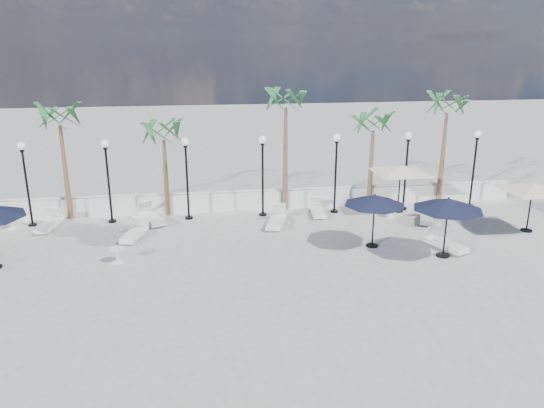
{
  "coord_description": "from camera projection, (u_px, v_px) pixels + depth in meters",
  "views": [
    {
      "loc": [
        -2.87,
        -17.33,
        8.16
      ],
      "look_at": [
        0.03,
        3.52,
        1.5
      ],
      "focal_mm": 35.0,
      "sensor_mm": 36.0,
      "label": 1
    }
  ],
  "objects": [
    {
      "name": "lamppost_1",
      "position": [
        107.0,
        170.0,
        23.67
      ],
      "size": [
        0.36,
        0.36,
        3.84
      ],
      "color": "black",
      "rests_on": "ground"
    },
    {
      "name": "lamppost_6",
      "position": [
        475.0,
        158.0,
        25.97
      ],
      "size": [
        0.36,
        0.36,
        3.84
      ],
      "color": "black",
      "rests_on": "ground"
    },
    {
      "name": "palm_1",
      "position": [
        163.0,
        137.0,
        24.37
      ],
      "size": [
        2.6,
        2.6,
        4.7
      ],
      "color": "brown",
      "rests_on": "ground"
    },
    {
      "name": "parasol_cream_sq_a",
      "position": [
        401.0,
        166.0,
        25.23
      ],
      "size": [
        5.04,
        5.04,
        2.48
      ],
      "color": "black",
      "rests_on": "ground"
    },
    {
      "name": "lounger_0",
      "position": [
        151.0,
        217.0,
        24.31
      ],
      "size": [
        1.48,
        2.18,
        0.78
      ],
      "rotation": [
        0.0,
        0.0,
        0.43
      ],
      "color": "white",
      "rests_on": "ground"
    },
    {
      "name": "lamppost_2",
      "position": [
        186.0,
        167.0,
        24.13
      ],
      "size": [
        0.36,
        0.36,
        3.84
      ],
      "color": "black",
      "rests_on": "ground"
    },
    {
      "name": "side_table_1",
      "position": [
        117.0,
        254.0,
        19.99
      ],
      "size": [
        0.58,
        0.58,
        0.56
      ],
      "color": "white",
      "rests_on": "ground"
    },
    {
      "name": "parasol_navy_mid",
      "position": [
        448.0,
        204.0,
        20.0
      ],
      "size": [
        2.68,
        2.68,
        2.41
      ],
      "color": "black",
      "rests_on": "ground"
    },
    {
      "name": "balustrade",
      "position": [
        260.0,
        200.0,
        26.14
      ],
      "size": [
        26.0,
        0.3,
        1.01
      ],
      "color": "silver",
      "rests_on": "ground"
    },
    {
      "name": "parasol_navy_right",
      "position": [
        375.0,
        200.0,
        21.03
      ],
      "size": [
        2.49,
        2.49,
        2.23
      ],
      "color": "black",
      "rests_on": "ground"
    },
    {
      "name": "palm_2",
      "position": [
        286.0,
        105.0,
        24.71
      ],
      "size": [
        2.6,
        2.6,
        6.1
      ],
      "color": "brown",
      "rests_on": "ground"
    },
    {
      "name": "lounger_3",
      "position": [
        276.0,
        220.0,
        23.92
      ],
      "size": [
        1.23,
        2.16,
        0.77
      ],
      "rotation": [
        0.0,
        0.0,
        -0.3
      ],
      "color": "white",
      "rests_on": "ground"
    },
    {
      "name": "lounger_4",
      "position": [
        318.0,
        210.0,
        25.35
      ],
      "size": [
        0.73,
        1.84,
        0.67
      ],
      "rotation": [
        0.0,
        0.0,
        -0.08
      ],
      "color": "white",
      "rests_on": "ground"
    },
    {
      "name": "lounger_5",
      "position": [
        426.0,
        217.0,
        24.46
      ],
      "size": [
        1.22,
        1.88,
        0.67
      ],
      "rotation": [
        0.0,
        0.0,
        -0.4
      ],
      "color": "white",
      "rests_on": "ground"
    },
    {
      "name": "side_table_0",
      "position": [
        11.0,
        223.0,
        23.49
      ],
      "size": [
        0.5,
        0.5,
        0.48
      ],
      "color": "white",
      "rests_on": "ground"
    },
    {
      "name": "palm_3",
      "position": [
        373.0,
        128.0,
        25.63
      ],
      "size": [
        2.6,
        2.6,
        4.9
      ],
      "color": "brown",
      "rests_on": "ground"
    },
    {
      "name": "ground",
      "position": [
        285.0,
        272.0,
        19.2
      ],
      "size": [
        100.0,
        100.0,
        0.0
      ],
      "primitive_type": "plane",
      "color": "gray",
      "rests_on": "ground"
    },
    {
      "name": "lamppost_4",
      "position": [
        336.0,
        162.0,
        25.05
      ],
      "size": [
        0.36,
        0.36,
        3.84
      ],
      "color": "black",
      "rests_on": "ground"
    },
    {
      "name": "lamppost_5",
      "position": [
        407.0,
        160.0,
        25.51
      ],
      "size": [
        0.36,
        0.36,
        3.84
      ],
      "color": "black",
      "rests_on": "ground"
    },
    {
      "name": "lamppost_0",
      "position": [
        25.0,
        172.0,
        23.21
      ],
      "size": [
        0.36,
        0.36,
        3.84
      ],
      "color": "black",
      "rests_on": "ground"
    },
    {
      "name": "lounger_6",
      "position": [
        445.0,
        243.0,
        21.27
      ],
      "size": [
        1.36,
        2.09,
        0.75
      ],
      "rotation": [
        0.0,
        0.0,
        0.4
      ],
      "color": "white",
      "rests_on": "ground"
    },
    {
      "name": "palm_0",
      "position": [
        59.0,
        122.0,
        23.54
      ],
      "size": [
        2.6,
        2.6,
        5.5
      ],
      "color": "brown",
      "rests_on": "ground"
    },
    {
      "name": "side_table_2",
      "position": [
        391.0,
        211.0,
        25.0
      ],
      "size": [
        0.49,
        0.49,
        0.48
      ],
      "color": "white",
      "rests_on": "ground"
    },
    {
      "name": "lounger_1",
      "position": [
        49.0,
        224.0,
        23.5
      ],
      "size": [
        0.91,
        1.99,
        0.72
      ],
      "rotation": [
        0.0,
        0.0,
        -0.15
      ],
      "color": "white",
      "rests_on": "ground"
    },
    {
      "name": "parasol_cream_sq_b",
      "position": [
        533.0,
        184.0,
        22.65
      ],
      "size": [
        4.67,
        4.67,
        2.34
      ],
      "color": "black",
      "rests_on": "ground"
    },
    {
      "name": "palm_4",
      "position": [
        447.0,
        110.0,
        25.88
      ],
      "size": [
        2.6,
        2.6,
        5.7
      ],
      "color": "brown",
      "rests_on": "ground"
    },
    {
      "name": "lounger_2",
      "position": [
        134.0,
        233.0,
        22.37
      ],
      "size": [
        1.09,
        1.96,
        0.7
      ],
      "rotation": [
        0.0,
        0.0,
        -0.28
      ],
      "color": "white",
      "rests_on": "ground"
    },
    {
      "name": "lamppost_3",
      "position": [
        263.0,
        165.0,
        24.59
      ],
      "size": [
        0.36,
        0.36,
        3.84
      ],
      "color": "black",
      "rests_on": "ground"
    }
  ]
}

